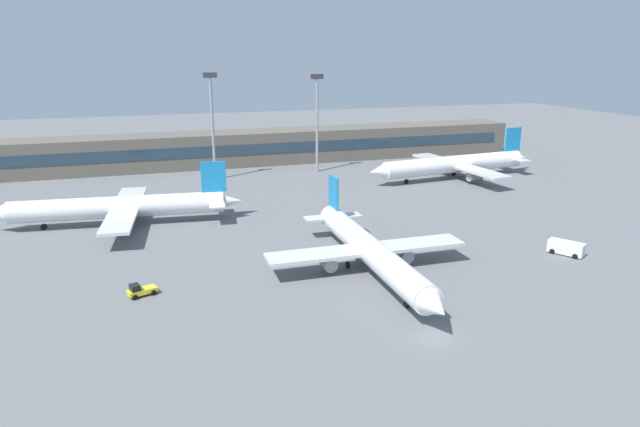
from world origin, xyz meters
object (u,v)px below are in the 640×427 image
(baggage_tug_yellow, at_px, (140,290))
(floodlight_tower_west, at_px, (317,116))
(floodlight_tower_east, at_px, (212,119))
(airplane_near, at_px, (370,251))
(service_van_white, at_px, (566,248))
(airplane_far, at_px, (453,165))
(airplane_mid, at_px, (117,207))

(baggage_tug_yellow, relative_size, floodlight_tower_west, 0.16)
(baggage_tug_yellow, bearing_deg, floodlight_tower_east, 74.65)
(airplane_near, relative_size, service_van_white, 7.69)
(airplane_near, bearing_deg, floodlight_tower_west, 78.91)
(baggage_tug_yellow, distance_m, floodlight_tower_east, 69.05)
(service_van_white, bearing_deg, airplane_far, 78.02)
(baggage_tug_yellow, xyz_separation_m, floodlight_tower_east, (17.90, 65.22, 13.95))
(service_van_white, distance_m, floodlight_tower_east, 83.50)
(floodlight_tower_west, height_order, floodlight_tower_east, floodlight_tower_east)
(airplane_near, xyz_separation_m, floodlight_tower_west, (13.33, 67.96, 11.20))
(floodlight_tower_east, bearing_deg, service_van_white, -57.08)
(airplane_mid, height_order, service_van_white, airplane_mid)
(airplane_near, height_order, baggage_tug_yellow, airplane_near)
(airplane_mid, distance_m, baggage_tug_yellow, 33.16)
(airplane_near, height_order, service_van_white, airplane_near)
(airplane_mid, relative_size, floodlight_tower_west, 1.79)
(airplane_mid, height_order, floodlight_tower_east, floodlight_tower_east)
(floodlight_tower_east, bearing_deg, airplane_near, -78.71)
(service_van_white, height_order, floodlight_tower_west, floodlight_tower_west)
(service_van_white, distance_m, floodlight_tower_west, 74.16)
(airplane_near, height_order, airplane_mid, airplane_mid)
(service_van_white, xyz_separation_m, floodlight_tower_west, (-18.18, 70.66, 13.27))
(airplane_mid, xyz_separation_m, airplane_far, (77.30, 15.55, 0.20))
(service_van_white, bearing_deg, floodlight_tower_east, 122.92)
(airplane_near, distance_m, airplane_mid, 48.64)
(airplane_mid, bearing_deg, floodlight_tower_west, 35.20)
(airplane_near, xyz_separation_m, baggage_tug_yellow, (-31.16, 1.22, -2.38))
(baggage_tug_yellow, bearing_deg, service_van_white, -3.59)
(airplane_mid, relative_size, service_van_white, 8.10)
(airplane_near, distance_m, floodlight_tower_west, 70.15)
(airplane_far, xyz_separation_m, floodlight_tower_east, (-55.88, 16.79, 11.22))
(airplane_mid, xyz_separation_m, service_van_white, (66.19, -36.80, -2.23))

